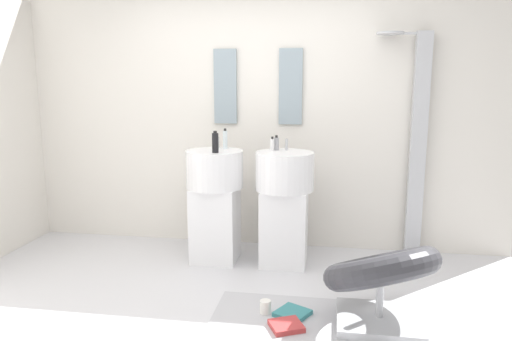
{
  "coord_description": "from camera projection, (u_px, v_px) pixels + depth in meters",
  "views": [
    {
      "loc": [
        0.72,
        -3.01,
        1.63
      ],
      "look_at": [
        0.15,
        0.55,
        0.95
      ],
      "focal_mm": 33.81,
      "sensor_mm": 36.0,
      "label": 1
    }
  ],
  "objects": [
    {
      "name": "magazine_red",
      "position": [
        286.0,
        326.0,
        3.19
      ],
      "size": [
        0.26,
        0.26,
        0.04
      ],
      "primitive_type": "cube",
      "rotation": [
        0.0,
        0.0,
        0.45
      ],
      "color": "#B73838",
      "rests_on": "area_rug"
    },
    {
      "name": "soap_bottle_clear",
      "position": [
        225.0,
        139.0,
        4.37
      ],
      "size": [
        0.04,
        0.04,
        0.18
      ],
      "color": "silver",
      "rests_on": "pedestal_sink_left"
    },
    {
      "name": "vanity_mirror_right",
      "position": [
        291.0,
        87.0,
        4.53
      ],
      "size": [
        0.22,
        0.03,
        0.7
      ],
      "primitive_type": "cube",
      "color": "#8C9EA8"
    },
    {
      "name": "vanity_mirror_left",
      "position": [
        225.0,
        87.0,
        4.62
      ],
      "size": [
        0.22,
        0.03,
        0.7
      ],
      "primitive_type": "cube",
      "color": "#8C9EA8"
    },
    {
      "name": "soap_bottle_black",
      "position": [
        215.0,
        143.0,
        4.13
      ],
      "size": [
        0.06,
        0.06,
        0.19
      ],
      "color": "black",
      "rests_on": "pedestal_sink_left"
    },
    {
      "name": "lounge_chair",
      "position": [
        381.0,
        276.0,
        3.19
      ],
      "size": [
        1.1,
        1.1,
        0.65
      ],
      "color": "#B7BABF",
      "rests_on": "ground_plane"
    },
    {
      "name": "magazine_teal",
      "position": [
        292.0,
        313.0,
        3.36
      ],
      "size": [
        0.28,
        0.28,
        0.03
      ],
      "primitive_type": "cube",
      "rotation": [
        0.0,
        0.0,
        -0.5
      ],
      "color": "teal",
      "rests_on": "area_rug"
    },
    {
      "name": "rear_partition",
      "position": [
        259.0,
        114.0,
        4.69
      ],
      "size": [
        4.8,
        0.1,
        2.6
      ],
      "primitive_type": "cube",
      "color": "silver",
      "rests_on": "ground_plane"
    },
    {
      "name": "soap_bottle_grey",
      "position": [
        276.0,
        144.0,
        4.28
      ],
      "size": [
        0.04,
        0.04,
        0.13
      ],
      "color": "#99999E",
      "rests_on": "pedestal_sink_right"
    },
    {
      "name": "pedestal_sink_right",
      "position": [
        284.0,
        202.0,
        4.25
      ],
      "size": [
        0.51,
        0.51,
        1.11
      ],
      "color": "white",
      "rests_on": "ground_plane"
    },
    {
      "name": "shower_column",
      "position": [
        416.0,
        141.0,
        4.38
      ],
      "size": [
        0.49,
        0.24,
        2.05
      ],
      "color": "#B7BABF",
      "rests_on": "ground_plane"
    },
    {
      "name": "soap_bottle_white",
      "position": [
        272.0,
        144.0,
        4.25
      ],
      "size": [
        0.04,
        0.04,
        0.12
      ],
      "color": "white",
      "rests_on": "pedestal_sink_right"
    },
    {
      "name": "coffee_mug",
      "position": [
        265.0,
        307.0,
        3.39
      ],
      "size": [
        0.08,
        0.08,
        0.09
      ],
      "primitive_type": "cylinder",
      "color": "white",
      "rests_on": "area_rug"
    },
    {
      "name": "area_rug",
      "position": [
        277.0,
        323.0,
        3.27
      ],
      "size": [
        0.92,
        0.85,
        0.01
      ],
      "primitive_type": "cube",
      "color": "#B2B2B7",
      "rests_on": "ground_plane"
    },
    {
      "name": "pedestal_sink_left",
      "position": [
        215.0,
        200.0,
        4.35
      ],
      "size": [
        0.51,
        0.51,
        1.11
      ],
      "color": "white",
      "rests_on": "ground_plane"
    },
    {
      "name": "ground_plane",
      "position": [
        222.0,
        322.0,
        3.34
      ],
      "size": [
        4.8,
        3.6,
        0.04
      ],
      "primitive_type": "cube",
      "color": "silver"
    }
  ]
}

